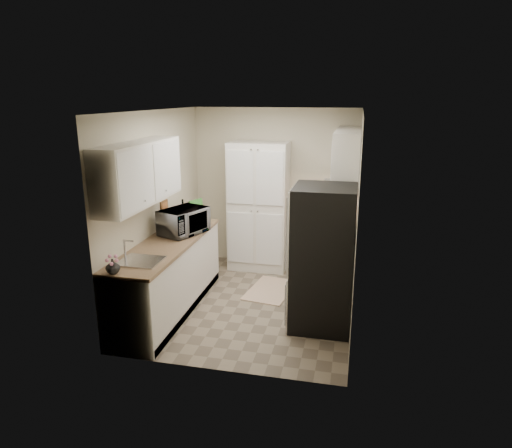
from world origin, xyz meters
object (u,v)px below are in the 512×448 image
pantry_cabinet (259,207)px  electric_range (329,264)px  toaster_oven (343,208)px  refrigerator (323,258)px  wine_bottle (183,212)px  microwave (184,221)px

pantry_cabinet → electric_range: pantry_cabinet is taller
pantry_cabinet → toaster_oven: (1.29, 0.02, 0.04)m
toaster_oven → electric_range: bearing=-99.1°
toaster_oven → refrigerator: bearing=-97.1°
electric_range → refrigerator: bearing=-92.5°
pantry_cabinet → wine_bottle: bearing=-135.5°
pantry_cabinet → refrigerator: size_ratio=1.18×
electric_range → microwave: size_ratio=1.86×
wine_bottle → toaster_oven: bearing=22.6°
refrigerator → microwave: refrigerator is taller
refrigerator → pantry_cabinet: bearing=123.5°
wine_bottle → toaster_oven: (2.20, 0.91, -0.04)m
refrigerator → wine_bottle: bearing=157.8°
microwave → toaster_oven: 2.44m
microwave → wine_bottle: size_ratio=1.92×
electric_range → wine_bottle: 2.16m
microwave → wine_bottle: bearing=43.9°
pantry_cabinet → electric_range: (1.17, -0.93, -0.52)m
pantry_cabinet → refrigerator: bearing=-56.5°
pantry_cabinet → microwave: size_ratio=3.29×
wine_bottle → toaster_oven: wine_bottle is taller
refrigerator → microwave: (-1.85, 0.36, 0.24)m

